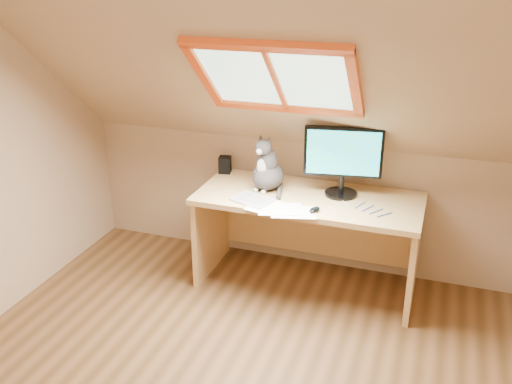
% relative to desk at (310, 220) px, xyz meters
% --- Properties ---
extents(room_shell, '(3.52, 3.52, 2.41)m').
position_rel_desk_xyz_m(room_shell, '(-0.15, -1.54, 0.93)').
color(room_shell, tan).
rests_on(room_shell, ground).
extents(desk, '(1.60, 0.70, 0.73)m').
position_rel_desk_xyz_m(desk, '(0.00, 0.00, 0.00)').
color(desk, tan).
rests_on(desk, ground).
extents(monitor, '(0.54, 0.23, 0.50)m').
position_rel_desk_xyz_m(monitor, '(0.21, 0.02, 0.51)').
color(monitor, black).
rests_on(monitor, desk).
extents(cat, '(0.30, 0.33, 0.42)m').
position_rel_desk_xyz_m(cat, '(-0.32, -0.03, 0.37)').
color(cat, '#484240').
rests_on(cat, desk).
extents(desk_speaker, '(0.11, 0.11, 0.13)m').
position_rel_desk_xyz_m(desk_speaker, '(-0.74, 0.18, 0.29)').
color(desk_speaker, black).
rests_on(desk_speaker, desk).
extents(graphics_tablet, '(0.33, 0.28, 0.01)m').
position_rel_desk_xyz_m(graphics_tablet, '(-0.35, -0.27, 0.23)').
color(graphics_tablet, '#B2B2B7').
rests_on(graphics_tablet, desk).
extents(mouse, '(0.08, 0.11, 0.03)m').
position_rel_desk_xyz_m(mouse, '(0.10, -0.31, 0.24)').
color(mouse, black).
rests_on(mouse, desk).
extents(papers, '(0.35, 0.30, 0.01)m').
position_rel_desk_xyz_m(papers, '(-0.10, -0.33, 0.23)').
color(papers, white).
rests_on(papers, desk).
extents(cables, '(0.51, 0.26, 0.01)m').
position_rel_desk_xyz_m(cables, '(0.37, -0.19, 0.23)').
color(cables, silver).
rests_on(cables, desk).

